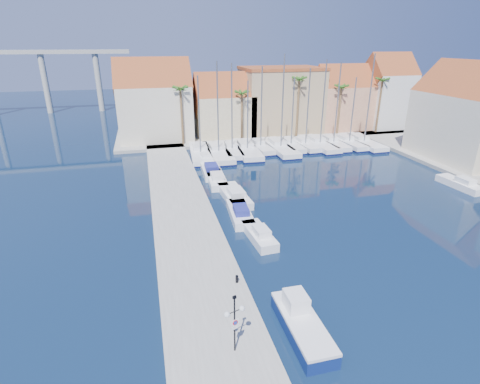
# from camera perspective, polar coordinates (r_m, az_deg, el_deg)

# --- Properties ---
(ground) EXTENTS (260.00, 260.00, 0.00)m
(ground) POSITION_cam_1_polar(r_m,az_deg,el_deg) (27.58, 14.78, -14.96)
(ground) COLOR black
(ground) RESTS_ON ground
(quay_west) EXTENTS (6.00, 77.00, 0.50)m
(quay_west) POSITION_cam_1_polar(r_m,az_deg,el_deg) (36.24, -8.37, -4.48)
(quay_west) COLOR gray
(quay_west) RESTS_ON ground
(shore_north) EXTENTS (54.00, 16.00, 0.50)m
(shore_north) POSITION_cam_1_polar(r_m,az_deg,el_deg) (72.16, 3.73, 9.11)
(shore_north) COLOR gray
(shore_north) RESTS_ON ground
(lamp_post) EXTENTS (1.19, 0.59, 3.63)m
(lamp_post) POSITION_cam_1_polar(r_m,az_deg,el_deg) (20.67, -0.83, -18.29)
(lamp_post) COLOR black
(lamp_post) RESTS_ON quay_west
(bollard) EXTENTS (0.21, 0.21, 0.53)m
(bollard) POSITION_cam_1_polar(r_m,az_deg,el_deg) (26.92, -0.48, -13.12)
(bollard) COLOR black
(bollard) RESTS_ON quay_west
(fishing_boat) EXTENTS (1.97, 5.86, 2.05)m
(fishing_boat) POSITION_cam_1_polar(r_m,az_deg,el_deg) (23.84, 9.36, -19.14)
(fishing_boat) COLOR navy
(fishing_boat) RESTS_ON ground
(motorboat_west_0) EXTENTS (2.03, 5.29, 1.40)m
(motorboat_west_0) POSITION_cam_1_polar(r_m,az_deg,el_deg) (33.01, 2.99, -6.53)
(motorboat_west_0) COLOR white
(motorboat_west_0) RESTS_ON ground
(motorboat_west_1) EXTENTS (2.37, 6.17, 1.40)m
(motorboat_west_1) POSITION_cam_1_polar(r_m,az_deg,el_deg) (36.96, 0.01, -3.24)
(motorboat_west_1) COLOR white
(motorboat_west_1) RESTS_ON ground
(motorboat_west_2) EXTENTS (2.59, 7.08, 1.40)m
(motorboat_west_2) POSITION_cam_1_polar(r_m,az_deg,el_deg) (41.23, -0.84, -0.48)
(motorboat_west_2) COLOR white
(motorboat_west_2) RESTS_ON ground
(motorboat_west_3) EXTENTS (2.37, 6.51, 1.40)m
(motorboat_west_3) POSITION_cam_1_polar(r_m,az_deg,el_deg) (46.14, -3.59, 1.98)
(motorboat_west_3) COLOR white
(motorboat_west_3) RESTS_ON ground
(motorboat_west_4) EXTENTS (2.62, 7.28, 1.40)m
(motorboat_west_4) POSITION_cam_1_polar(r_m,az_deg,el_deg) (49.66, -4.44, 3.42)
(motorboat_west_4) COLOR white
(motorboat_west_4) RESTS_ON ground
(motorboat_west_5) EXTENTS (2.17, 5.44, 1.40)m
(motorboat_west_5) POSITION_cam_1_polar(r_m,az_deg,el_deg) (54.52, -5.36, 5.09)
(motorboat_west_5) COLOR white
(motorboat_west_5) RESTS_ON ground
(motorboat_east_1) EXTENTS (2.27, 5.92, 1.40)m
(motorboat_east_1) POSITION_cam_1_polar(r_m,az_deg,el_deg) (51.76, 30.62, 1.10)
(motorboat_east_1) COLOR white
(motorboat_east_1) RESTS_ON ground
(sailboat_0) EXTENTS (3.76, 11.46, 11.89)m
(sailboat_0) POSITION_cam_1_polar(r_m,az_deg,el_deg) (57.15, -6.05, 5.91)
(sailboat_0) COLOR white
(sailboat_0) RESTS_ON ground
(sailboat_1) EXTENTS (3.06, 11.56, 13.80)m
(sailboat_1) POSITION_cam_1_polar(r_m,az_deg,el_deg) (57.27, -3.39, 6.04)
(sailboat_1) COLOR white
(sailboat_1) RESTS_ON ground
(sailboat_2) EXTENTS (3.21, 9.72, 13.44)m
(sailboat_2) POSITION_cam_1_polar(r_m,az_deg,el_deg) (58.54, -1.28, 6.46)
(sailboat_2) COLOR white
(sailboat_2) RESTS_ON ground
(sailboat_3) EXTENTS (3.91, 11.88, 11.00)m
(sailboat_3) POSITION_cam_1_polar(r_m,az_deg,el_deg) (58.83, 1.01, 6.48)
(sailboat_3) COLOR white
(sailboat_3) RESTS_ON ground
(sailboat_4) EXTENTS (2.90, 8.45, 12.91)m
(sailboat_4) POSITION_cam_1_polar(r_m,az_deg,el_deg) (60.27, 2.99, 6.91)
(sailboat_4) COLOR white
(sailboat_4) RESTS_ON ground
(sailboat_5) EXTENTS (3.03, 11.48, 14.63)m
(sailboat_5) POSITION_cam_1_polar(r_m,az_deg,el_deg) (60.33, 6.01, 6.80)
(sailboat_5) COLOR white
(sailboat_5) RESTS_ON ground
(sailboat_6) EXTENTS (2.42, 8.80, 11.23)m
(sailboat_6) POSITION_cam_1_polar(r_m,az_deg,el_deg) (61.86, 7.61, 7.10)
(sailboat_6) COLOR white
(sailboat_6) RESTS_ON ground
(sailboat_7) EXTENTS (2.54, 8.31, 12.58)m
(sailboat_7) POSITION_cam_1_polar(r_m,az_deg,el_deg) (62.39, 9.75, 7.14)
(sailboat_7) COLOR white
(sailboat_7) RESTS_ON ground
(sailboat_8) EXTENTS (3.18, 10.84, 13.77)m
(sailboat_8) POSITION_cam_1_polar(r_m,az_deg,el_deg) (63.47, 11.83, 7.21)
(sailboat_8) COLOR white
(sailboat_8) RESTS_ON ground
(sailboat_9) EXTENTS (2.71, 9.29, 13.38)m
(sailboat_9) POSITION_cam_1_polar(r_m,az_deg,el_deg) (64.34, 13.86, 7.26)
(sailboat_9) COLOR white
(sailboat_9) RESTS_ON ground
(sailboat_10) EXTENTS (2.91, 9.57, 11.08)m
(sailboat_10) POSITION_cam_1_polar(r_m,az_deg,el_deg) (65.57, 16.05, 7.28)
(sailboat_10) COLOR white
(sailboat_10) RESTS_ON ground
(sailboat_11) EXTENTS (3.16, 11.03, 14.60)m
(sailboat_11) POSITION_cam_1_polar(r_m,az_deg,el_deg) (66.46, 18.07, 7.26)
(sailboat_11) COLOR white
(sailboat_11) RESTS_ON ground
(building_0) EXTENTS (12.30, 9.00, 13.50)m
(building_0) POSITION_cam_1_polar(r_m,az_deg,el_deg) (66.63, -12.91, 13.04)
(building_0) COLOR beige
(building_0) RESTS_ON shore_north
(building_1) EXTENTS (10.30, 8.00, 11.00)m
(building_1) POSITION_cam_1_polar(r_m,az_deg,el_deg) (68.21, -2.48, 12.70)
(building_1) COLOR tan
(building_1) RESTS_ON shore_north
(building_2) EXTENTS (14.20, 10.20, 11.50)m
(building_2) POSITION_cam_1_polar(r_m,az_deg,el_deg) (72.05, 6.19, 13.87)
(building_2) COLOR tan
(building_2) RESTS_ON shore_north
(building_3) EXTENTS (10.30, 8.00, 12.00)m
(building_3) POSITION_cam_1_polar(r_m,az_deg,el_deg) (76.20, 15.18, 13.39)
(building_3) COLOR tan
(building_3) RESTS_ON shore_north
(building_4) EXTENTS (8.30, 8.00, 14.00)m
(building_4) POSITION_cam_1_polar(r_m,az_deg,el_deg) (79.99, 21.44, 13.84)
(building_4) COLOR silver
(building_4) RESTS_ON shore_north
(building_6) EXTENTS (9.00, 14.30, 13.50)m
(building_6) POSITION_cam_1_polar(r_m,az_deg,el_deg) (62.09, 31.40, 9.81)
(building_6) COLOR beige
(building_6) RESTS_ON shore_east
(palm_0) EXTENTS (2.60, 2.60, 10.15)m
(palm_0) POSITION_cam_1_polar(r_m,az_deg,el_deg) (61.59, -9.08, 15.02)
(palm_0) COLOR brown
(palm_0) RESTS_ON shore_north
(palm_1) EXTENTS (2.60, 2.60, 9.15)m
(palm_1) POSITION_cam_1_polar(r_m,az_deg,el_deg) (63.44, 0.28, 14.61)
(palm_1) COLOR brown
(palm_1) RESTS_ON shore_north
(palm_2) EXTENTS (2.60, 2.60, 11.15)m
(palm_2) POSITION_cam_1_polar(r_m,az_deg,el_deg) (66.44, 9.01, 16.32)
(palm_2) COLOR brown
(palm_2) RESTS_ON shore_north
(palm_3) EXTENTS (2.60, 2.60, 9.65)m
(palm_3) POSITION_cam_1_polar(r_m,az_deg,el_deg) (70.08, 15.19, 14.97)
(palm_3) COLOR brown
(palm_3) RESTS_ON shore_north
(palm_4) EXTENTS (2.60, 2.60, 10.65)m
(palm_4) POSITION_cam_1_polar(r_m,az_deg,el_deg) (74.18, 20.88, 15.41)
(palm_4) COLOR brown
(palm_4) RESTS_ON shore_north
(viaduct) EXTENTS (48.00, 2.20, 14.45)m
(viaduct) POSITION_cam_1_polar(r_m,az_deg,el_deg) (104.68, -30.63, 15.79)
(viaduct) COLOR #9E9E99
(viaduct) RESTS_ON ground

